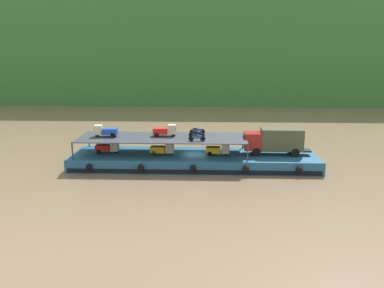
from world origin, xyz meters
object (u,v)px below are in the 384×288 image
(mini_truck_upper_stern, at_px, (105,131))
(motorcycle_upper_stbd, at_px, (197,131))
(mini_truck_upper_mid, at_px, (165,130))
(motorcycle_upper_port, at_px, (197,137))
(motorcycle_upper_centre, at_px, (197,134))
(cargo_barge, at_px, (194,160))
(mini_truck_lower_stern, at_px, (108,147))
(mini_truck_lower_mid, at_px, (218,149))
(mini_truck_lower_aft, at_px, (163,149))
(covered_lorry, at_px, (275,140))

(mini_truck_upper_stern, bearing_deg, motorcycle_upper_stbd, 9.67)
(mini_truck_upper_mid, bearing_deg, motorcycle_upper_port, -33.50)
(motorcycle_upper_centre, distance_m, motorcycle_upper_stbd, 1.93)
(cargo_barge, relative_size, motorcycle_upper_centre, 15.23)
(mini_truck_lower_stern, relative_size, motorcycle_upper_port, 1.44)
(mini_truck_lower_mid, distance_m, mini_truck_upper_mid, 6.75)
(motorcycle_upper_port, bearing_deg, mini_truck_lower_aft, 160.74)
(covered_lorry, distance_m, mini_truck_lower_aft, 13.27)
(mini_truck_lower_aft, relative_size, motorcycle_upper_port, 1.47)
(covered_lorry, xyz_separation_m, motorcycle_upper_centre, (-9.24, -0.14, 0.74))
(mini_truck_lower_stern, distance_m, motorcycle_upper_port, 11.07)
(mini_truck_upper_mid, relative_size, motorcycle_upper_stbd, 1.48)
(covered_lorry, distance_m, mini_truck_lower_stern, 19.94)
(motorcycle_upper_port, bearing_deg, mini_truck_upper_mid, 146.50)
(mini_truck_lower_aft, bearing_deg, covered_lorry, 2.86)
(mini_truck_upper_stern, xyz_separation_m, motorcycle_upper_stbd, (10.88, 1.85, -0.26))
(mini_truck_lower_aft, xyz_separation_m, motorcycle_upper_centre, (3.98, 0.52, 1.74))
(motorcycle_upper_stbd, bearing_deg, mini_truck_lower_mid, -43.83)
(mini_truck_lower_mid, bearing_deg, cargo_barge, 170.69)
(cargo_barge, distance_m, mini_truck_lower_aft, 4.02)
(mini_truck_lower_stern, bearing_deg, cargo_barge, -0.36)
(mini_truck_lower_aft, relative_size, mini_truck_upper_stern, 1.00)
(cargo_barge, distance_m, mini_truck_upper_mid, 4.99)
(motorcycle_upper_centre, bearing_deg, motorcycle_upper_stbd, 89.59)
(mini_truck_lower_aft, distance_m, mini_truck_lower_mid, 6.52)
(mini_truck_lower_aft, bearing_deg, mini_truck_upper_mid, 81.59)
(mini_truck_lower_stern, relative_size, motorcycle_upper_centre, 1.44)
(cargo_barge, bearing_deg, mini_truck_lower_mid, -9.31)
(mini_truck_lower_mid, relative_size, motorcycle_upper_port, 1.46)
(cargo_barge, distance_m, motorcycle_upper_centre, 3.19)
(mini_truck_lower_aft, height_order, mini_truck_lower_mid, same)
(cargo_barge, height_order, motorcycle_upper_centre, motorcycle_upper_centre)
(motorcycle_upper_centre, bearing_deg, mini_truck_upper_mid, 170.50)
(motorcycle_upper_stbd, bearing_deg, motorcycle_upper_centre, -90.41)
(mini_truck_upper_stern, bearing_deg, mini_truck_lower_stern, -14.05)
(covered_lorry, relative_size, mini_truck_upper_stern, 2.83)
(cargo_barge, bearing_deg, mini_truck_upper_stern, 179.39)
(cargo_barge, bearing_deg, mini_truck_lower_aft, -172.55)
(cargo_barge, distance_m, mini_truck_lower_mid, 3.19)
(mini_truck_lower_mid, distance_m, motorcycle_upper_centre, 3.12)
(mini_truck_upper_mid, xyz_separation_m, motorcycle_upper_port, (3.89, -2.58, -0.26))
(mini_truck_lower_aft, distance_m, motorcycle_upper_centre, 4.37)
(mini_truck_upper_mid, bearing_deg, mini_truck_lower_mid, -10.10)
(motorcycle_upper_centre, relative_size, motorcycle_upper_stbd, 1.00)
(mini_truck_lower_mid, bearing_deg, motorcycle_upper_stbd, 136.17)
(mini_truck_upper_stern, bearing_deg, motorcycle_upper_centre, -0.42)
(mini_truck_lower_aft, xyz_separation_m, mini_truck_upper_mid, (0.17, 1.16, 2.00))
(covered_lorry, height_order, mini_truck_lower_mid, covered_lorry)
(covered_lorry, height_order, mini_truck_lower_stern, covered_lorry)
(mini_truck_lower_stern, xyz_separation_m, motorcycle_upper_port, (10.76, -1.97, 1.74))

